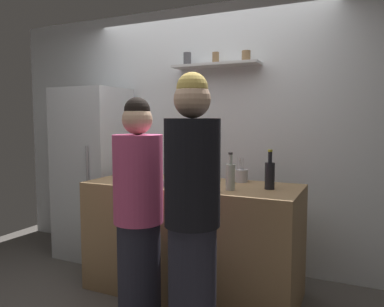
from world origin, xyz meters
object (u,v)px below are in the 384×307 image
(refrigerator, at_px, (93,173))
(person_blonde, at_px, (192,218))
(wine_bottle_amber_glass, at_px, (172,168))
(baking_pan, at_px, (186,183))
(utensil_holder, at_px, (241,176))
(wine_bottle_dark_glass, at_px, (270,174))
(wine_bottle_pale_glass, at_px, (230,176))
(person_pink_top, at_px, (139,217))
(water_bottle_plastic, at_px, (121,165))

(refrigerator, relative_size, person_blonde, 1.03)
(wine_bottle_amber_glass, xyz_separation_m, person_blonde, (0.60, -0.88, -0.17))
(refrigerator, bearing_deg, baking_pan, -19.97)
(refrigerator, bearing_deg, utensil_holder, -4.13)
(refrigerator, xyz_separation_m, wine_bottle_dark_glass, (1.98, -0.34, 0.15))
(wine_bottle_pale_glass, bearing_deg, wine_bottle_amber_glass, 157.25)
(wine_bottle_amber_glass, bearing_deg, person_pink_top, -79.14)
(utensil_holder, bearing_deg, wine_bottle_pale_glass, -85.17)
(baking_pan, height_order, water_bottle_plastic, water_bottle_plastic)
(refrigerator, relative_size, baking_pan, 5.27)
(water_bottle_plastic, bearing_deg, refrigerator, 157.11)
(baking_pan, height_order, wine_bottle_amber_glass, wine_bottle_amber_glass)
(person_pink_top, xyz_separation_m, person_blonde, (0.46, -0.11, 0.07))
(baking_pan, bearing_deg, water_bottle_plastic, 161.99)
(baking_pan, distance_m, person_blonde, 0.73)
(wine_bottle_amber_glass, relative_size, wine_bottle_pale_glass, 0.99)
(person_pink_top, bearing_deg, wine_bottle_pale_glass, 88.19)
(utensil_holder, relative_size, water_bottle_plastic, 1.01)
(wine_bottle_amber_glass, relative_size, person_blonde, 0.16)
(baking_pan, bearing_deg, wine_bottle_amber_glass, 136.02)
(water_bottle_plastic, height_order, person_pink_top, person_pink_top)
(baking_pan, bearing_deg, utensil_holder, 46.71)
(wine_bottle_dark_glass, height_order, person_blonde, person_blonde)
(baking_pan, relative_size, water_bottle_plastic, 1.55)
(baking_pan, distance_m, utensil_holder, 0.50)
(wine_bottle_pale_glass, bearing_deg, wine_bottle_dark_glass, 31.77)
(wine_bottle_dark_glass, relative_size, wine_bottle_amber_glass, 1.07)
(wine_bottle_dark_glass, distance_m, water_bottle_plastic, 1.46)
(utensil_holder, height_order, person_blonde, person_blonde)
(refrigerator, relative_size, wine_bottle_pale_glass, 6.27)
(person_pink_top, bearing_deg, utensil_holder, 104.87)
(refrigerator, relative_size, wine_bottle_amber_glass, 6.33)
(baking_pan, xyz_separation_m, wine_bottle_pale_glass, (0.38, -0.02, 0.08))
(wine_bottle_amber_glass, distance_m, person_blonde, 1.08)
(water_bottle_plastic, height_order, person_blonde, person_blonde)
(wine_bottle_pale_glass, distance_m, person_blonde, 0.64)
(person_pink_top, bearing_deg, refrigerator, -177.69)
(baking_pan, distance_m, wine_bottle_amber_glass, 0.37)
(utensil_holder, height_order, wine_bottle_dark_glass, wine_bottle_dark_glass)
(baking_pan, xyz_separation_m, water_bottle_plastic, (-0.81, 0.26, 0.07))
(utensil_holder, xyz_separation_m, person_blonde, (0.00, -1.00, -0.12))
(utensil_holder, height_order, wine_bottle_amber_glass, wine_bottle_amber_glass)
(person_blonde, bearing_deg, utensil_holder, -107.64)
(baking_pan, height_order, person_blonde, person_blonde)
(wine_bottle_amber_glass, height_order, person_pink_top, person_pink_top)
(refrigerator, xyz_separation_m, utensil_holder, (1.69, -0.12, 0.09))
(water_bottle_plastic, relative_size, person_pink_top, 0.14)
(wine_bottle_dark_glass, relative_size, wine_bottle_pale_glass, 1.06)
(wine_bottle_amber_glass, height_order, water_bottle_plastic, wine_bottle_amber_glass)
(wine_bottle_amber_glass, bearing_deg, utensil_holder, 10.99)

